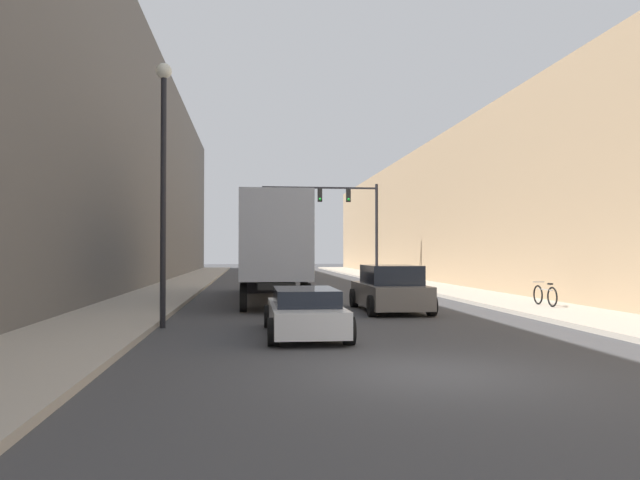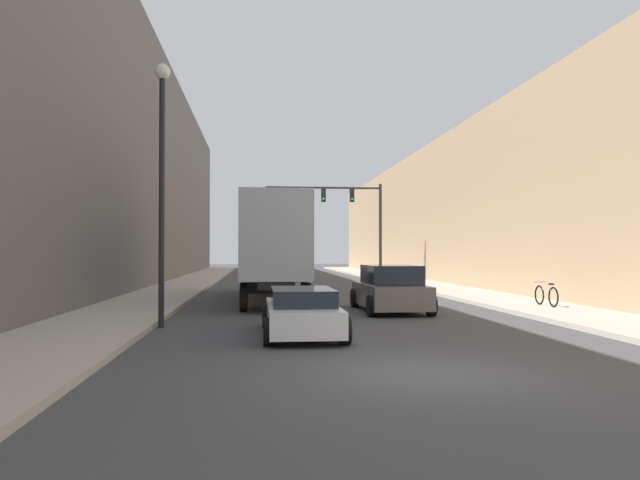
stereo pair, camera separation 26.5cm
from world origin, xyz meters
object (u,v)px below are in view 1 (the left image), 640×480
Objects in this scene: suv_car at (390,289)px; parked_bicycle at (545,295)px; semi_truck at (270,246)px; sedan_car at (305,312)px; street_lamp at (163,159)px; traffic_signal_gantry at (346,211)px.

parked_bicycle is (5.73, -0.07, -0.24)m from suv_car.
semi_truck is 2.88× the size of sedan_car.
suv_car is at bearing 28.85° from street_lamp.
traffic_signal_gantry reaches higher than semi_truck.
parked_bicycle is at bearing -0.72° from suv_car.
parked_bicycle is (4.16, -20.47, -4.36)m from traffic_signal_gantry.
parked_bicycle is at bearing 16.89° from street_lamp.
street_lamp is at bearing -110.03° from traffic_signal_gantry.
semi_truck is 1.84× the size of street_lamp.
semi_truck reaches higher than suv_car.
street_lamp reaches higher than suv_car.
semi_truck reaches higher than sedan_car.
sedan_car is at bearing -101.00° from traffic_signal_gantry.
semi_truck is at bearing 125.34° from suv_car.
suv_car is 2.66× the size of parked_bicycle.
parked_bicycle is at bearing -30.57° from semi_truck.
suv_car reaches higher than parked_bicycle.
semi_truck is at bearing 71.34° from street_lamp.
suv_car is at bearing -54.66° from semi_truck.
parked_bicycle is (9.78, -5.77, -1.86)m from semi_truck.
semi_truck is at bearing 149.43° from parked_bicycle.
sedan_car is 0.64× the size of street_lamp.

